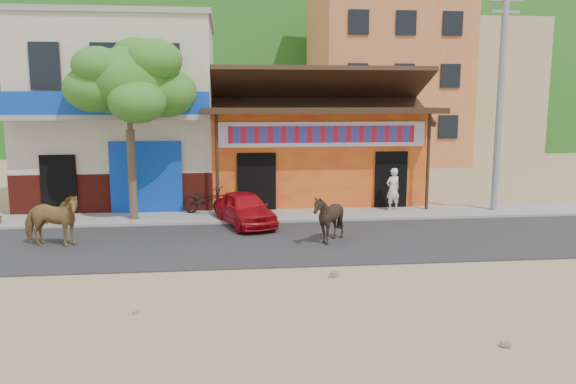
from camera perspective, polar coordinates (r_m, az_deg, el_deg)
name	(u,v)px	position (r m, az deg, el deg)	size (l,w,h in m)	color
ground	(289,268)	(13.84, 0.07, -7.75)	(120.00, 120.00, 0.00)	#9E825B
road	(279,242)	(16.23, -0.91, -5.12)	(60.00, 5.00, 0.04)	#28282B
sidewalk	(270,216)	(19.62, -1.87, -2.48)	(60.00, 2.00, 0.12)	gray
dance_club	(310,155)	(23.52, 2.23, 3.76)	(8.00, 6.00, 3.60)	orange
cafe_building	(124,115)	(23.51, -16.31, 7.55)	(7.00, 6.00, 7.00)	beige
apartment_front	(383,71)	(38.65, 9.65, 12.02)	(9.00, 9.00, 12.00)	#CC723F
apartment_rear	(473,89)	(47.35, 18.28, 9.94)	(8.00, 8.00, 10.00)	tan
hillside	(235,45)	(83.55, -5.42, 14.67)	(100.00, 40.00, 24.00)	#194C14
tree	(130,129)	(19.23, -15.75, 6.14)	(3.00, 3.00, 6.00)	#2D721E
utility_pole	(500,99)	(21.45, 20.76, 8.85)	(0.24, 0.24, 8.00)	gray
cow_tan	(51,220)	(16.87, -22.90, -2.64)	(0.80, 1.76, 1.49)	olive
cow_dark	(329,218)	(15.99, 4.14, -2.69)	(1.14, 1.28, 1.41)	black
red_car	(245,208)	(18.29, -4.40, -1.67)	(1.30, 3.23, 1.10)	#B50C16
scooter	(206,201)	(19.74, -8.36, -0.87)	(0.65, 1.87, 0.98)	black
pedestrian	(393,189)	(20.62, 10.61, 0.29)	(0.56, 0.37, 1.54)	white
cafe_chair_left	(42,211)	(19.76, -23.69, -1.77)	(0.39, 0.39, 0.83)	#4C2D19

